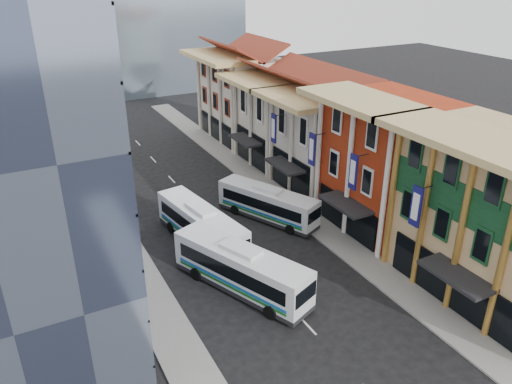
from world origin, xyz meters
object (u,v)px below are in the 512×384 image
shophouse_tan (503,220)px  bus_left_near (241,268)px  bus_right (268,203)px  bus_left_far (201,225)px

shophouse_tan → bus_left_near: 18.83m
shophouse_tan → bus_right: bearing=116.8°
bus_right → shophouse_tan: bearing=-88.0°
bus_left_far → bus_right: bearing=1.6°
shophouse_tan → bus_left_far: shophouse_tan is taller
bus_left_near → bus_right: size_ratio=1.12×
bus_left_near → bus_right: 11.49m
bus_left_far → bus_right: 7.40m
bus_left_near → bus_left_far: 7.59m
bus_left_far → bus_right: bus_left_far is taller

